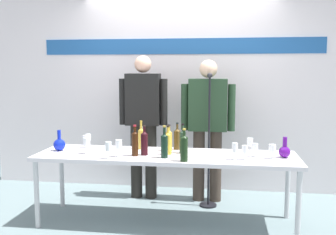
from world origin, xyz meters
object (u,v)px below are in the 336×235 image
at_px(wine_bottle_5, 168,142).
at_px(decanter_blue_left, 59,144).
at_px(display_table, 166,159).
at_px(decanter_blue_right, 285,151).
at_px(wine_bottle_3, 144,142).
at_px(wine_glass_left_4, 108,147).
at_px(wine_bottle_2, 177,138).
at_px(wine_glass_right_2, 255,147).
at_px(wine_bottle_8, 184,147).
at_px(wine_glass_right_4, 245,150).
at_px(wine_glass_left_1, 87,142).
at_px(wine_glass_left_3, 88,137).
at_px(microphone_stand, 209,162).
at_px(wine_bottle_6, 183,141).
at_px(wine_glass_right_1, 250,142).
at_px(wine_bottle_7, 141,138).
at_px(wine_bottle_0, 169,140).
at_px(presenter_right, 208,120).
at_px(presenter_left, 143,117).
at_px(wine_glass_right_0, 272,149).
at_px(wine_bottle_4, 164,145).
at_px(wine_glass_right_3, 235,148).
at_px(wine_glass_left_2, 119,145).
at_px(wine_glass_left_0, 86,139).
at_px(wine_bottle_1, 135,142).

bearing_deg(wine_bottle_5, decanter_blue_left, 179.33).
bearing_deg(display_table, decanter_blue_right, 0.77).
relative_size(wine_bottle_3, wine_glass_left_4, 1.80).
bearing_deg(wine_bottle_2, wine_glass_right_2, -17.03).
xyz_separation_m(wine_bottle_8, wine_glass_right_4, (0.57, 0.15, -0.04)).
distance_m(wine_glass_left_1, wine_glass_left_3, 0.40).
distance_m(wine_bottle_8, microphone_stand, 0.92).
xyz_separation_m(display_table, wine_bottle_6, (0.16, 0.07, 0.18)).
xyz_separation_m(wine_bottle_6, wine_glass_left_3, (-1.10, 0.21, -0.03)).
xyz_separation_m(wine_bottle_8, wine_glass_right_1, (0.64, 0.51, -0.03)).
relative_size(wine_bottle_7, wine_bottle_8, 0.99).
bearing_deg(wine_bottle_0, presenter_right, 57.27).
distance_m(wine_bottle_0, wine_bottle_6, 0.18).
bearing_deg(presenter_left, wine_glass_right_0, -28.69).
bearing_deg(wine_bottle_4, wine_glass_left_1, 175.47).
relative_size(wine_bottle_6, wine_glass_right_3, 1.88).
height_order(presenter_right, wine_glass_right_4, presenter_right).
bearing_deg(wine_glass_right_3, wine_bottle_4, -178.78).
bearing_deg(wine_bottle_3, wine_glass_right_2, 4.15).
height_order(wine_bottle_0, wine_glass_right_0, wine_bottle_0).
bearing_deg(wine_bottle_7, presenter_right, 37.59).
bearing_deg(wine_glass_left_2, wine_bottle_3, 24.45).
height_order(wine_bottle_7, wine_glass_left_3, wine_bottle_7).
bearing_deg(wine_glass_right_0, wine_glass_left_4, -171.05).
relative_size(wine_bottle_8, wine_glass_right_2, 2.34).
relative_size(wine_glass_left_0, wine_glass_right_3, 0.86).
bearing_deg(wine_glass_right_0, wine_bottle_1, -176.70).
relative_size(wine_glass_left_2, wine_glass_right_2, 1.26).
xyz_separation_m(wine_bottle_2, wine_bottle_4, (-0.08, -0.42, 0.01)).
distance_m(display_table, presenter_left, 0.92).
height_order(display_table, decanter_blue_left, decanter_blue_left).
distance_m(wine_bottle_2, wine_glass_left_1, 0.96).
relative_size(wine_bottle_7, wine_glass_right_2, 2.32).
bearing_deg(decanter_blue_right, wine_bottle_3, -176.61).
distance_m(wine_bottle_4, wine_glass_right_1, 0.94).
xyz_separation_m(wine_bottle_2, wine_glass_right_1, (0.77, -0.03, -0.02)).
height_order(wine_bottle_5, wine_glass_right_1, wine_bottle_5).
bearing_deg(microphone_stand, wine_glass_right_1, -36.40).
bearing_deg(wine_bottle_8, decanter_blue_right, 16.94).
xyz_separation_m(presenter_left, wine_bottle_0, (0.40, -0.60, -0.16)).
height_order(presenter_left, wine_glass_left_1, presenter_left).
bearing_deg(wine_bottle_7, wine_glass_left_2, -109.85).
bearing_deg(wine_bottle_3, wine_glass_right_0, 1.39).
height_order(wine_bottle_6, wine_glass_right_1, wine_bottle_6).
bearing_deg(presenter_right, decanter_blue_right, -43.31).
bearing_deg(decanter_blue_left, wine_bottle_2, 11.15).
relative_size(display_table, wine_bottle_2, 9.07).
bearing_deg(wine_glass_right_3, presenter_left, 140.27).
relative_size(display_table, wine_glass_right_4, 19.16).
distance_m(wine_bottle_3, wine_bottle_7, 0.30).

